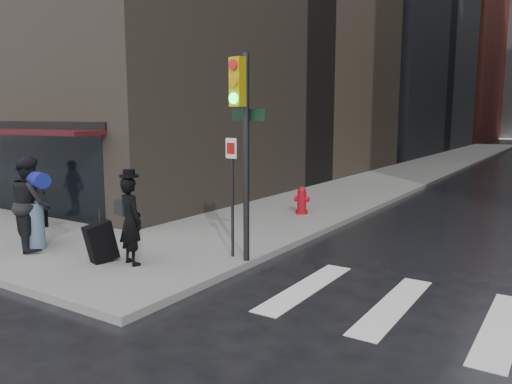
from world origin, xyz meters
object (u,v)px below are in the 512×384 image
at_px(man_overcoat, 124,224).
at_px(man_greycoat, 32,193).
at_px(fire_hydrant, 302,202).
at_px(traffic_light, 241,129).
at_px(man_jeans, 31,203).

bearing_deg(man_overcoat, man_greycoat, 1.69).
bearing_deg(man_greycoat, man_overcoat, 159.40).
distance_m(man_overcoat, man_greycoat, 5.33).
bearing_deg(fire_hydrant, traffic_light, -75.63).
distance_m(man_greycoat, traffic_light, 7.24).
height_order(man_jeans, fire_hydrant, man_jeans).
distance_m(man_overcoat, traffic_light, 2.98).
bearing_deg(man_overcoat, fire_hydrant, -78.17).
bearing_deg(fire_hydrant, man_greycoat, -137.72).
height_order(man_jeans, man_greycoat, man_jeans).
bearing_deg(man_overcoat, traffic_light, -126.10).
xyz_separation_m(man_overcoat, man_greycoat, (-5.16, 1.37, 0.02)).
bearing_deg(man_jeans, fire_hydrant, -89.05).
relative_size(man_jeans, fire_hydrant, 2.51).
height_order(traffic_light, fire_hydrant, traffic_light).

